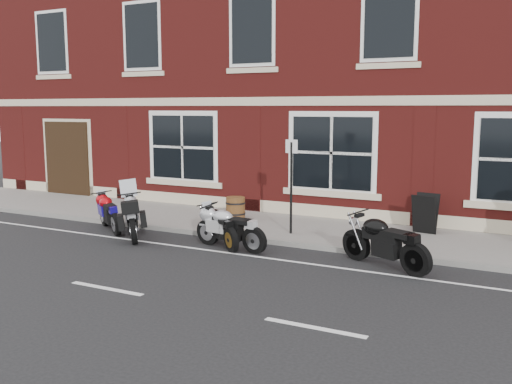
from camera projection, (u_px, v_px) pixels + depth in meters
The scene contains 12 objects.
ground at pixel (198, 252), 12.87m from camera, with size 80.00×80.00×0.00m, color black.
sidewalk at pixel (259, 225), 15.49m from camera, with size 30.00×3.00×0.12m, color slate.
kerb at pixel (230, 236), 14.10m from camera, with size 30.00×0.16×0.12m, color slate.
pub_building at pixel (351, 32), 21.20m from camera, with size 24.00×12.00×12.00m, color maroon.
moto_touring_silver at pixel (134, 215), 14.26m from camera, with size 1.46×1.70×1.39m.
moto_sport_red at pixel (110, 211), 15.06m from camera, with size 1.67×1.25×0.88m.
moto_sport_black at pixel (220, 225), 13.36m from camera, with size 1.61×1.22×0.86m.
moto_sport_silver at pixel (230, 227), 13.06m from camera, with size 1.99×0.48×0.90m.
moto_naked_black at pixel (384, 240), 11.52m from camera, with size 2.06×1.06×0.99m.
a_board_sign at pixel (425, 213), 14.19m from camera, with size 0.59×0.39×0.98m, color black, non-canonical shape.
barrel_planter at pixel (236, 208), 15.97m from camera, with size 0.56×0.56×0.62m.
parking_sign at pixel (291, 180), 13.99m from camera, with size 0.33×0.06×2.33m.
Camera 1 is at (6.93, -10.52, 3.22)m, focal length 40.00 mm.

